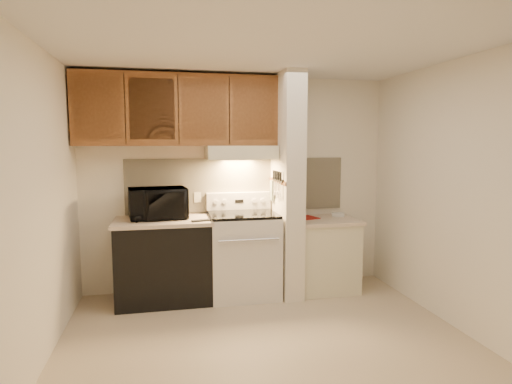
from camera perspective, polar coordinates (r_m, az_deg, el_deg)
name	(u,v)px	position (r m, az deg, el deg)	size (l,w,h in m)	color
floor	(267,340)	(4.00, 1.44, -19.11)	(3.60, 3.60, 0.00)	beige
ceiling	(268,48)	(3.68, 1.56, 18.60)	(3.60, 3.60, 0.00)	white
wall_back	(238,183)	(5.10, -2.45, 1.14)	(3.60, 0.02, 2.50)	white
wall_left	(38,206)	(3.66, -27.07, -1.72)	(0.02, 3.00, 2.50)	white
wall_right	(454,195)	(4.41, 24.86, -0.31)	(0.02, 3.00, 2.50)	white
backsplash	(238,185)	(5.08, -2.43, 0.96)	(2.60, 0.02, 0.63)	beige
range_body	(243,256)	(4.90, -1.72, -8.47)	(0.76, 0.65, 0.92)	silver
oven_window	(248,260)	(4.59, -1.01, -9.00)	(0.50, 0.01, 0.30)	black
oven_handle	(249,240)	(4.50, -0.92, -6.43)	(0.02, 0.02, 0.65)	silver
cooktop	(243,214)	(4.80, -1.74, -2.99)	(0.74, 0.64, 0.03)	black
range_backguard	(239,201)	(5.06, -2.33, -1.18)	(0.76, 0.08, 0.20)	silver
range_display	(239,201)	(5.02, -2.25, -1.24)	(0.10, 0.01, 0.04)	black
range_knob_left_outer	(216,202)	(4.98, -5.42, -1.33)	(0.05, 0.05, 0.02)	silver
range_knob_left_inner	(224,202)	(4.99, -4.28, -1.30)	(0.05, 0.05, 0.02)	silver
range_knob_right_inner	(254,201)	(5.05, -0.23, -1.19)	(0.05, 0.05, 0.02)	silver
range_knob_right_outer	(263,201)	(5.07, 0.88, -1.16)	(0.05, 0.05, 0.02)	silver
dishwasher_front	(164,262)	(4.84, -12.17, -9.11)	(1.00, 0.63, 0.87)	black
left_countertop	(163,221)	(4.74, -12.31, -3.81)	(1.04, 0.67, 0.04)	beige
spoon_rest	(202,220)	(4.55, -7.28, -3.79)	(0.21, 0.07, 0.01)	black
teal_jar	(157,212)	(4.95, -13.02, -2.59)	(0.09, 0.09, 0.10)	#29615F
outlet	(198,197)	(5.03, -7.79, -0.71)	(0.08, 0.01, 0.12)	beige
microwave	(158,203)	(4.77, -12.96, -1.48)	(0.61, 0.41, 0.34)	black
partition_pillar	(287,185)	(4.87, 4.17, 0.87)	(0.22, 0.70, 2.50)	#EFE5D0
pillar_trim	(277,181)	(4.83, 2.85, 1.44)	(0.01, 0.70, 0.04)	brown
knife_strip	(278,180)	(4.78, 2.94, 1.62)	(0.02, 0.42, 0.04)	black
knife_blade_a	(280,190)	(4.64, 3.28, 0.23)	(0.01, 0.04, 0.16)	silver
knife_handle_a	(281,177)	(4.62, 3.31, 2.07)	(0.02, 0.02, 0.10)	black
knife_blade_b	(278,190)	(4.72, 3.01, 0.22)	(0.01, 0.04, 0.18)	silver
knife_handle_b	(279,176)	(4.70, 3.05, 2.15)	(0.02, 0.02, 0.10)	black
knife_blade_c	(277,191)	(4.79, 2.79, 0.19)	(0.01, 0.04, 0.20)	silver
knife_handle_c	(277,176)	(4.77, 2.83, 2.21)	(0.02, 0.02, 0.10)	black
knife_blade_d	(275,188)	(4.87, 2.55, 0.53)	(0.01, 0.04, 0.16)	silver
knife_handle_d	(275,175)	(4.84, 2.60, 2.28)	(0.02, 0.02, 0.10)	black
knife_blade_e	(274,188)	(4.93, 2.35, 0.49)	(0.01, 0.04, 0.18)	silver
knife_handle_e	(274,175)	(4.92, 2.36, 2.35)	(0.02, 0.02, 0.10)	black
oven_mitt	(272,190)	(5.00, 2.17, 0.21)	(0.03, 0.10, 0.23)	gray
right_cab_base	(324,256)	(5.17, 9.05, -8.39)	(0.70, 0.60, 0.81)	beige
right_countertop	(325,220)	(5.07, 9.14, -3.75)	(0.74, 0.64, 0.04)	beige
red_folder	(307,217)	(5.10, 6.85, -3.38)	(0.19, 0.27, 0.01)	maroon
white_box	(338,215)	(5.27, 10.87, -2.97)	(0.15, 0.10, 0.04)	white
range_hood	(241,152)	(4.86, -2.04, 5.31)	(0.78, 0.44, 0.15)	beige
hood_lip	(244,157)	(4.65, -1.58, 4.70)	(0.78, 0.04, 0.06)	beige
upper_cabinets	(178,110)	(4.84, -10.37, 10.65)	(2.18, 0.33, 0.77)	brown
cab_door_a	(97,108)	(4.73, -20.43, 10.45)	(0.46, 0.01, 0.63)	brown
cab_gap_a	(125,108)	(4.69, -17.08, 10.60)	(0.01, 0.01, 0.73)	black
cab_door_b	(152,109)	(4.68, -13.70, 10.71)	(0.46, 0.01, 0.63)	brown
cab_gap_b	(178,109)	(4.68, -10.31, 10.79)	(0.01, 0.01, 0.73)	black
cab_door_c	(204,110)	(4.70, -6.92, 10.83)	(0.46, 0.01, 0.63)	brown
cab_gap_c	(229,110)	(4.73, -3.57, 10.84)	(0.01, 0.01, 0.73)	black
cab_door_d	(254,111)	(4.78, -0.28, 10.81)	(0.46, 0.01, 0.63)	brown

